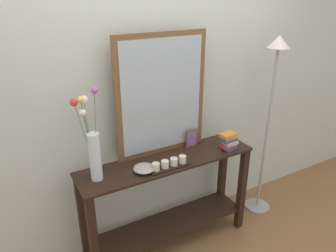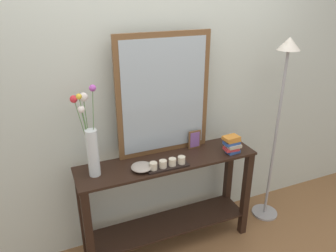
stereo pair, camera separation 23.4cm
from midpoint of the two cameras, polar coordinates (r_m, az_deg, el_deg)
name	(u,v)px [view 1 (the left image)]	position (r m, az deg, el deg)	size (l,w,h in m)	color
ground_plane	(168,243)	(2.96, -2.41, -20.13)	(7.00, 6.00, 0.02)	brown
wall_back	(149,83)	(2.51, -6.04, 7.59)	(6.40, 0.08, 2.70)	beige
console_table	(168,195)	(2.64, -2.59, -12.23)	(1.40, 0.35, 0.82)	black
mirror_leaning	(162,96)	(2.40, -3.89, 5.31)	(0.74, 0.03, 0.93)	brown
tall_vase_left	(93,146)	(2.20, -16.25, -3.43)	(0.16, 0.18, 0.65)	silver
candle_tray	(169,164)	(2.35, -2.61, -6.87)	(0.32, 0.09, 0.07)	black
picture_frame_small	(192,138)	(2.62, 1.67, -2.25)	(0.11, 0.01, 0.15)	brown
decorative_bowl	(144,168)	(2.32, -7.19, -7.55)	(0.16, 0.16, 0.05)	#9E9389
book_stack	(229,141)	(2.60, 8.25, -2.72)	(0.14, 0.10, 0.14)	#2D519E
floor_lamp	(271,100)	(2.88, 15.68, 4.48)	(0.24, 0.24, 1.68)	#9E9EA3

